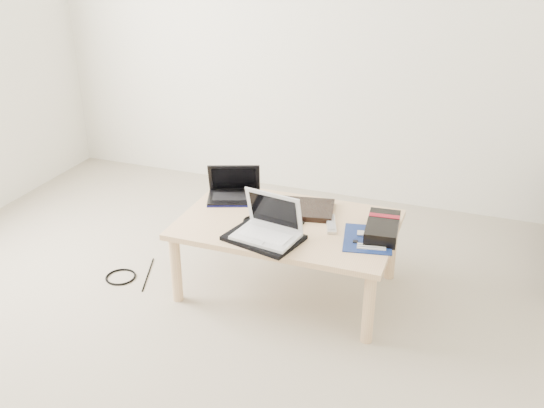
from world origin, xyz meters
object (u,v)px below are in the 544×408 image
(coffee_table, at_px, (287,230))
(netbook, at_px, (234,191))
(white_laptop, at_px, (269,227))
(gpu_box, at_px, (382,228))

(coffee_table, distance_m, netbook, 0.42)
(coffee_table, height_order, white_laptop, white_laptop)
(netbook, height_order, white_laptop, white_laptop)
(coffee_table, relative_size, white_laptop, 3.35)
(coffee_table, bearing_deg, netbook, 154.76)
(gpu_box, bearing_deg, white_laptop, -154.51)
(coffee_table, xyz_separation_m, netbook, (-0.37, 0.18, 0.09))
(coffee_table, xyz_separation_m, white_laptop, (-0.03, -0.20, 0.11))
(netbook, relative_size, white_laptop, 1.04)
(netbook, distance_m, gpu_box, 0.86)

